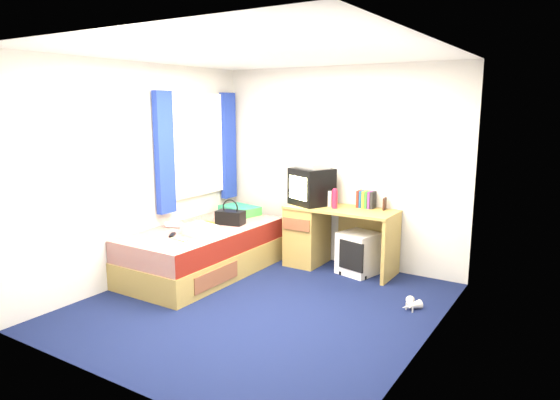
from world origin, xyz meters
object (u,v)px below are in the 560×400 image
Objects in this scene: pillow at (240,210)px; towel at (200,230)px; remote_control at (172,235)px; bed at (205,251)px; picture_frame at (385,204)px; white_heels at (411,305)px; crt_tv at (311,186)px; magazine at (203,224)px; storage_cube at (358,253)px; vcr at (312,165)px; aerosol_can at (329,199)px; desk at (320,233)px; pink_water_bottle at (335,199)px; water_bottle at (174,225)px; colour_swatch_fan at (179,239)px; handbag at (230,217)px.

towel is at bearing -76.81° from pillow.
pillow is at bearing 57.36° from remote_control.
towel is (0.15, -0.26, 0.33)m from bed.
white_heels is (0.63, -0.90, -0.78)m from picture_frame.
magazine is at bearing -115.83° from crt_tv.
vcr is (-0.65, 0.03, 0.98)m from storage_cube.
crt_tv is 1.52× the size of vcr.
bed is at bearing -174.21° from white_heels.
desk is at bearing -175.20° from aerosol_can.
remote_control is at bearing -84.29° from magazine.
remote_control is (-1.28, -1.36, -0.31)m from pink_water_bottle.
vcr reaches higher than pink_water_bottle.
remote_control is at bearing -124.27° from storage_cube.
towel is at bearing -146.99° from picture_frame.
towel is (-0.85, -1.22, 0.19)m from desk.
water_bottle is 0.55m from colour_swatch_fan.
storage_cube is (1.62, 0.13, -0.35)m from pillow.
aerosol_can is 1.88m from remote_control.
pink_water_bottle reaches higher than magazine.
desk reaches higher than white_heels.
handbag is (-1.61, -0.83, -0.19)m from picture_frame.
desk is 2.65× the size of storage_cube.
storage_cube is at bearing 7.13° from remote_control.
aerosol_can is (0.24, 0.01, -0.13)m from crt_tv.
colour_swatch_fan is (-1.00, -1.52, -0.30)m from aerosol_can.
remote_control is at bearing -146.75° from picture_frame.
desk is at bearing 43.90° from bed.
vcr is 1.33× the size of magazine.
picture_frame is at bearing 33.13° from bed.
handbag is at bearing 65.92° from bed.
aerosol_can is at bearing 7.80° from pillow.
magazine is at bearing -142.46° from desk.
desk is at bearing 21.01° from vcr.
magazine is (-0.27, 0.36, -0.05)m from towel.
picture_frame reaches higher than colour_swatch_fan.
storage_cube is at bearing 31.59° from bed.
vcr is at bearing 90.00° from crt_tv.
magazine is at bearing 110.12° from colour_swatch_fan.
water_bottle is 0.91× the size of colour_swatch_fan.
white_heels is (1.50, -0.73, -0.93)m from crt_tv.
pink_water_bottle is 0.59× the size of handbag.
pink_water_bottle reaches higher than bed.
handbag is at bearing 48.36° from water_bottle.
colour_swatch_fan is (0.21, -1.35, -0.05)m from pillow.
picture_frame is 2.43m from remote_control.
bed is 10.63× the size of aerosol_can.
pink_water_bottle is at bearing 12.13° from crt_tv.
pillow reaches higher than colour_swatch_fan.
desk is 9.29× the size of picture_frame.
water_bottle is (-1.82, -1.12, 0.33)m from storage_cube.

